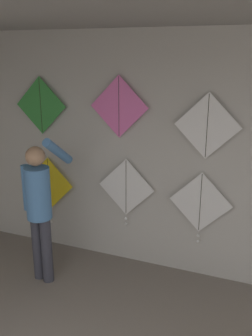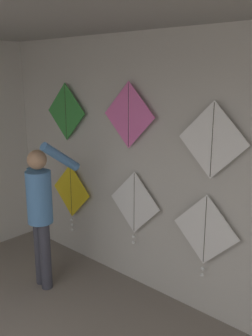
{
  "view_description": "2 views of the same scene",
  "coord_description": "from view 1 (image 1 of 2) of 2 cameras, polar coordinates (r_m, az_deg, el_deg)",
  "views": [
    {
      "loc": [
        1.14,
        -0.69,
        2.55
      ],
      "look_at": [
        -0.34,
        2.98,
        1.32
      ],
      "focal_mm": 40.0,
      "sensor_mm": 36.0,
      "label": 1
    },
    {
      "loc": [
        2.13,
        0.27,
        2.4
      ],
      "look_at": [
        -0.34,
        2.98,
        1.45
      ],
      "focal_mm": 40.0,
      "sensor_mm": 36.0,
      "label": 2
    }
  ],
  "objects": [
    {
      "name": "kite_6",
      "position": [
        4.03,
        12.28,
        6.26
      ],
      "size": [
        0.71,
        0.01,
        0.71
      ],
      "color": "white"
    },
    {
      "name": "back_panel",
      "position": [
        4.31,
        5.87,
        1.72
      ],
      "size": [
        5.96,
        0.06,
        2.8
      ],
      "primitive_type": "cube",
      "color": "#BCB7AD",
      "rests_on": "ground"
    },
    {
      "name": "shopkeeper",
      "position": [
        4.25,
        -13.06,
        -5.14
      ],
      "size": [
        0.43,
        0.57,
        1.7
      ],
      "rotation": [
        0.0,
        0.0,
        -0.16
      ],
      "color": "#383842",
      "rests_on": "ground"
    },
    {
      "name": "kite_4",
      "position": [
        4.8,
        -12.85,
        9.26
      ],
      "size": [
        0.71,
        0.01,
        0.71
      ],
      "color": "#338C38"
    },
    {
      "name": "kite_0",
      "position": [
        5.02,
        -11.64,
        -2.69
      ],
      "size": [
        0.71,
        0.04,
        0.92
      ],
      "color": "yellow"
    },
    {
      "name": "kite_2",
      "position": [
        4.29,
        11.26,
        -5.43
      ],
      "size": [
        0.71,
        0.04,
        0.85
      ],
      "color": "white"
    },
    {
      "name": "kite_1",
      "position": [
        4.5,
        0.01,
        -3.2
      ],
      "size": [
        0.71,
        0.04,
        0.85
      ],
      "color": "white"
    },
    {
      "name": "ceiling_slab",
      "position": [
        2.6,
        -4.39,
        23.18
      ],
      "size": [
        5.96,
        4.08,
        0.04
      ],
      "primitive_type": "cube",
      "color": "gray"
    },
    {
      "name": "kite_5",
      "position": [
        4.29,
        -1.08,
        9.29
      ],
      "size": [
        0.71,
        0.01,
        0.71
      ],
      "color": "pink"
    }
  ]
}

